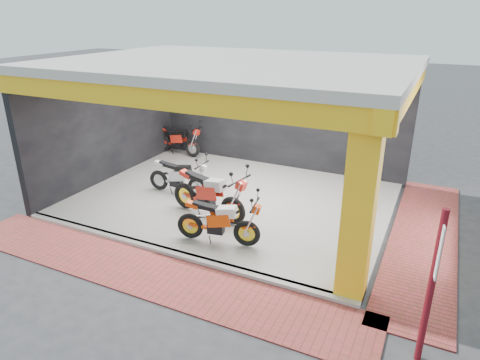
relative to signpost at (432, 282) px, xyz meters
The scene contains 16 objects.
ground 5.48m from the signpost, 159.61° to the left, with size 80.00×80.00×0.00m, color #2D2D30.
showroom_floor 6.43m from the signpost, 142.30° to the left, with size 8.00×6.00×0.10m, color silver.
showroom_ceiling 6.69m from the signpost, 142.30° to the left, with size 8.40×6.40×0.20m, color beige.
back_wall 8.56m from the signpost, 125.63° to the left, with size 8.20×0.20×3.50m, color black.
left_wall 9.87m from the signpost, 157.02° to the left, with size 0.20×6.20×3.50m, color black.
corner_column 1.70m from the signpost, 138.22° to the left, with size 0.50×0.50×3.50m, color yellow.
header_beam_front 5.42m from the signpost, behind, with size 8.40×0.30×0.40m, color yellow.
header_beam_right 4.43m from the signpost, 104.32° to the left, with size 0.30×6.40×0.40m, color yellow.
floor_kerb 5.21m from the signpost, behind, with size 8.00×0.20×0.10m, color silver.
paver_front 5.16m from the signpost, behind, with size 9.00×1.40×0.03m, color #983133.
paver_right 4.08m from the signpost, 92.72° to the left, with size 1.40×7.00×0.03m, color #983133.
signpost is the anchor object (origin of this frame).
moto_hero 3.99m from the signpost, 154.68° to the left, with size 1.97×0.73×1.20m, color #DB4209, non-canonical shape.
moto_row_a 4.97m from the signpost, 150.09° to the left, with size 2.28×0.84×1.39m, color red, non-canonical shape.
moto_row_b 6.80m from the signpost, 149.47° to the left, with size 1.90×0.70×1.16m, color #B2B6BB, non-canonical shape.
moto_row_d 10.03m from the signpost, 140.87° to the left, with size 1.99×0.74×1.22m, color red, non-canonical shape.
Camera 1 is at (4.76, -7.40, 4.77)m, focal length 32.00 mm.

